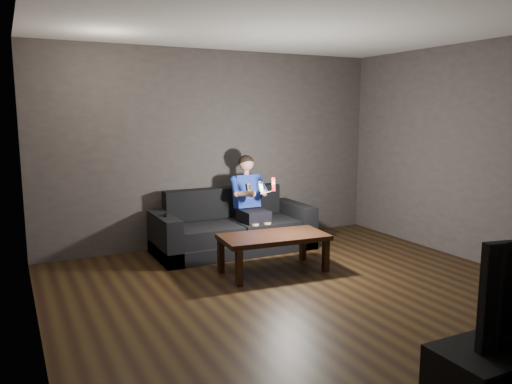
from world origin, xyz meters
TOP-DOWN VIEW (x-y plane):
  - floor at (0.00, 0.00)m, footprint 5.00×5.00m
  - back_wall at (0.00, 2.50)m, footprint 5.00×0.04m
  - left_wall at (-2.50, 0.00)m, footprint 0.04×5.00m
  - right_wall at (2.50, 0.00)m, footprint 0.04×5.00m
  - ceiling at (0.00, 0.00)m, footprint 5.00×5.00m
  - sofa at (0.01, 1.98)m, footprint 2.11×0.91m
  - child at (0.26, 1.93)m, footprint 0.50×0.61m
  - wii_remote_red at (0.35, 1.46)m, footprint 0.06×0.07m
  - nunchuk_white at (0.17, 1.46)m, footprint 0.09×0.11m
  - wii_remote_black at (-0.94, 1.90)m, footprint 0.08×0.15m
  - coffee_table at (0.05, 0.91)m, footprint 1.28×0.71m

SIDE VIEW (x-z plane):
  - floor at x=0.00m, z-range 0.00..0.00m
  - sofa at x=0.01m, z-range -0.14..0.67m
  - coffee_table at x=0.05m, z-range 0.16..0.61m
  - wii_remote_black at x=-0.94m, z-range 0.57..0.61m
  - child at x=0.26m, z-range 0.12..1.35m
  - nunchuk_white at x=0.17m, z-range 0.84..1.01m
  - wii_remote_red at x=0.35m, z-range 0.86..1.04m
  - back_wall at x=0.00m, z-range 0.00..2.70m
  - left_wall at x=-2.50m, z-range 0.00..2.70m
  - right_wall at x=2.50m, z-range 0.00..2.70m
  - ceiling at x=0.00m, z-range 2.69..2.71m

